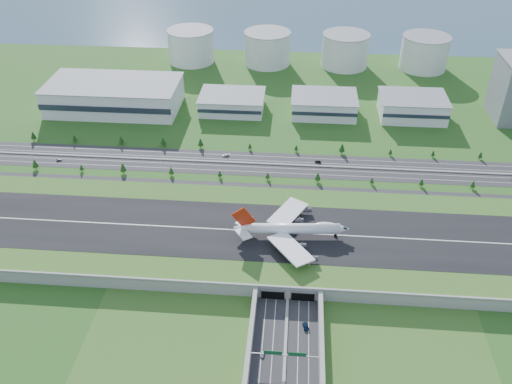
# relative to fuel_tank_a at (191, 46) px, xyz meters

# --- Properties ---
(ground) EXTENTS (1200.00, 1200.00, 0.00)m
(ground) POSITION_rel_fuel_tank_a_xyz_m (120.00, -310.00, -17.50)
(ground) COLOR #25581B
(ground) RESTS_ON ground
(airfield_deck) EXTENTS (520.00, 100.00, 9.20)m
(airfield_deck) POSITION_rel_fuel_tank_a_xyz_m (120.00, -310.09, -13.38)
(airfield_deck) COLOR gray
(airfield_deck) RESTS_ON ground
(underpass_road) EXTENTS (38.80, 120.40, 8.00)m
(underpass_road) POSITION_rel_fuel_tank_a_xyz_m (120.00, -409.42, -14.07)
(underpass_road) COLOR #28282B
(underpass_road) RESTS_ON ground
(sign_gantry_near) EXTENTS (38.70, 0.70, 9.80)m
(sign_gantry_near) POSITION_rel_fuel_tank_a_xyz_m (120.00, -405.04, -10.55)
(sign_gantry_near) COLOR gray
(sign_gantry_near) RESTS_ON ground
(north_expressway) EXTENTS (560.00, 36.00, 0.12)m
(north_expressway) POSITION_rel_fuel_tank_a_xyz_m (120.00, -215.00, -17.44)
(north_expressway) COLOR #28282B
(north_expressway) RESTS_ON ground
(tree_row) EXTENTS (503.25, 48.74, 8.47)m
(tree_row) POSITION_rel_fuel_tank_a_xyz_m (105.70, -214.19, -12.91)
(tree_row) COLOR #3D2819
(tree_row) RESTS_ON ground
(hangar_west) EXTENTS (120.00, 60.00, 25.00)m
(hangar_west) POSITION_rel_fuel_tank_a_xyz_m (-50.00, -125.00, -5.00)
(hangar_west) COLOR silver
(hangar_west) RESTS_ON ground
(hangar_mid_a) EXTENTS (58.00, 42.00, 15.00)m
(hangar_mid_a) POSITION_rel_fuel_tank_a_xyz_m (60.00, -120.00, -10.00)
(hangar_mid_a) COLOR silver
(hangar_mid_a) RESTS_ON ground
(hangar_mid_b) EXTENTS (58.00, 42.00, 17.00)m
(hangar_mid_b) POSITION_rel_fuel_tank_a_xyz_m (145.00, -120.00, -9.00)
(hangar_mid_b) COLOR silver
(hangar_mid_b) RESTS_ON ground
(hangar_mid_c) EXTENTS (58.00, 42.00, 19.00)m
(hangar_mid_c) POSITION_rel_fuel_tank_a_xyz_m (225.00, -120.00, -8.00)
(hangar_mid_c) COLOR silver
(hangar_mid_c) RESTS_ON ground
(fuel_tank_a) EXTENTS (50.00, 50.00, 35.00)m
(fuel_tank_a) POSITION_rel_fuel_tank_a_xyz_m (0.00, 0.00, 0.00)
(fuel_tank_a) COLOR silver
(fuel_tank_a) RESTS_ON ground
(fuel_tank_b) EXTENTS (50.00, 50.00, 35.00)m
(fuel_tank_b) POSITION_rel_fuel_tank_a_xyz_m (85.00, 0.00, 0.00)
(fuel_tank_b) COLOR silver
(fuel_tank_b) RESTS_ON ground
(fuel_tank_c) EXTENTS (50.00, 50.00, 35.00)m
(fuel_tank_c) POSITION_rel_fuel_tank_a_xyz_m (170.00, 0.00, 0.00)
(fuel_tank_c) COLOR silver
(fuel_tank_c) RESTS_ON ground
(fuel_tank_d) EXTENTS (50.00, 50.00, 35.00)m
(fuel_tank_d) POSITION_rel_fuel_tank_a_xyz_m (255.00, 0.00, 0.00)
(fuel_tank_d) COLOR silver
(fuel_tank_d) RESTS_ON ground
(bay_water) EXTENTS (1200.00, 260.00, 0.06)m
(bay_water) POSITION_rel_fuel_tank_a_xyz_m (120.00, 170.00, -17.47)
(bay_water) COLOR #38566B
(bay_water) RESTS_ON ground
(boeing_747) EXTENTS (73.77, 69.51, 22.80)m
(boeing_747) POSITION_rel_fuel_tank_a_xyz_m (120.50, -313.53, -3.06)
(boeing_747) COLOR white
(boeing_747) RESTS_ON airfield_deck
(car_0) EXTENTS (2.25, 4.46, 1.46)m
(car_0) POSITION_rel_fuel_tank_a_xyz_m (108.57, -400.20, -16.65)
(car_0) COLOR silver
(car_0) RESTS_ON ground
(car_2) EXTENTS (4.02, 6.47, 1.67)m
(car_2) POSITION_rel_fuel_tank_a_xyz_m (130.38, -379.97, -16.54)
(car_2) COLOR #0C1E3C
(car_2) RESTS_ON ground
(car_4) EXTENTS (4.64, 2.43, 1.51)m
(car_4) POSITION_rel_fuel_tank_a_xyz_m (-66.93, -223.52, -16.63)
(car_4) COLOR slate
(car_4) RESTS_ON ground
(car_5) EXTENTS (5.06, 2.51, 1.59)m
(car_5) POSITION_rel_fuel_tank_a_xyz_m (138.95, -209.21, -16.58)
(car_5) COLOR black
(car_5) RESTS_ON ground
(car_7) EXTENTS (6.06, 4.19, 1.63)m
(car_7) POSITION_rel_fuel_tank_a_xyz_m (64.70, -205.19, -16.57)
(car_7) COLOR silver
(car_7) RESTS_ON ground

